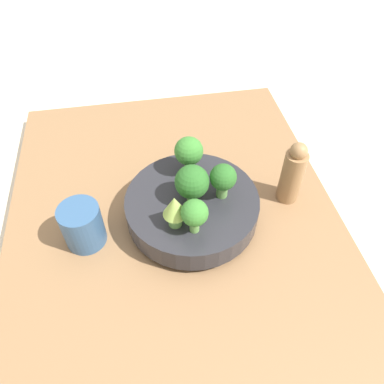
% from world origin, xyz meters
% --- Properties ---
extents(ground_plane, '(6.00, 6.00, 0.00)m').
position_xyz_m(ground_plane, '(0.00, 0.00, 0.00)').
color(ground_plane, beige).
extents(table, '(0.91, 0.72, 0.05)m').
position_xyz_m(table, '(0.00, 0.00, 0.02)').
color(table, olive).
rests_on(table, ground_plane).
extents(bowl, '(0.28, 0.28, 0.06)m').
position_xyz_m(bowl, '(0.01, 0.04, 0.08)').
color(bowl, '#28282D').
rests_on(bowl, table).
extents(broccoli_floret_right, '(0.05, 0.05, 0.08)m').
position_xyz_m(broccoli_floret_right, '(0.09, 0.03, 0.16)').
color(broccoli_floret_right, '#6BA34C').
rests_on(broccoli_floret_right, bowl).
extents(broccoli_floret_center, '(0.07, 0.07, 0.08)m').
position_xyz_m(broccoli_floret_center, '(0.01, 0.04, 0.16)').
color(broccoli_floret_center, '#6BA34C').
rests_on(broccoli_floret_center, bowl).
extents(romanesco_piece_near, '(0.05, 0.05, 0.08)m').
position_xyz_m(romanesco_piece_near, '(0.07, -0.01, 0.16)').
color(romanesco_piece_near, '#6BA34C').
rests_on(romanesco_piece_near, bowl).
extents(broccoli_floret_left, '(0.06, 0.06, 0.09)m').
position_xyz_m(broccoli_floret_left, '(-0.07, 0.04, 0.17)').
color(broccoli_floret_left, '#7AB256').
rests_on(broccoli_floret_left, bowl).
extents(broccoli_floret_back, '(0.05, 0.05, 0.08)m').
position_xyz_m(broccoli_floret_back, '(0.01, 0.10, 0.16)').
color(broccoli_floret_back, '#609347').
rests_on(broccoli_floret_back, bowl).
extents(cup, '(0.08, 0.08, 0.09)m').
position_xyz_m(cup, '(0.03, -0.19, 0.09)').
color(cup, '#33567F').
rests_on(cup, table).
extents(pepper_mill, '(0.05, 0.05, 0.16)m').
position_xyz_m(pepper_mill, '(-0.02, 0.26, 0.12)').
color(pepper_mill, '#997047').
rests_on(pepper_mill, table).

